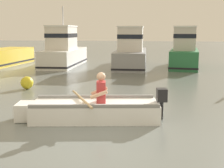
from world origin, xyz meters
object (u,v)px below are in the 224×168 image
(moored_boat_green, at_px, (184,52))
(moored_boat_grey, at_px, (131,52))
(mooring_buoy, at_px, (27,83))
(moored_boat_white, at_px, (64,51))
(rowboat_with_person, at_px, (92,110))

(moored_boat_green, bearing_deg, moored_boat_grey, -176.29)
(moored_boat_green, relative_size, mooring_buoy, 9.99)
(moored_boat_white, relative_size, moored_boat_green, 1.16)
(rowboat_with_person, distance_m, moored_boat_white, 11.94)
(rowboat_with_person, relative_size, moored_boat_green, 0.78)
(rowboat_with_person, height_order, moored_boat_grey, moored_boat_grey)
(rowboat_with_person, relative_size, mooring_buoy, 7.74)
(rowboat_with_person, xyz_separation_m, moored_boat_green, (3.06, 11.42, 0.66))
(mooring_buoy, bearing_deg, moored_boat_green, 51.09)
(rowboat_with_person, height_order, moored_boat_white, moored_boat_white)
(moored_boat_white, bearing_deg, moored_boat_green, 2.59)
(moored_boat_green, bearing_deg, mooring_buoy, -128.91)
(moored_boat_white, distance_m, moored_boat_grey, 4.25)
(rowboat_with_person, relative_size, moored_boat_grey, 0.61)
(rowboat_with_person, xyz_separation_m, moored_boat_grey, (-0.13, 11.21, 0.65))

